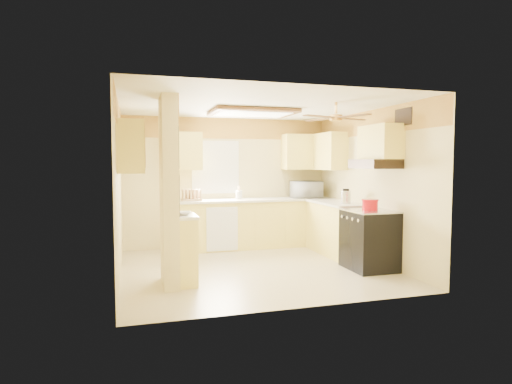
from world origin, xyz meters
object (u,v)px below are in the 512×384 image
object	(u,v)px
bowl	(183,213)
kettle	(346,197)
dutch_oven	(370,205)
stove	(369,240)
microwave	(306,189)

from	to	relation	value
bowl	kettle	distance (m)	2.97
dutch_oven	stove	bearing A→B (deg)	63.98
stove	microwave	bearing A→B (deg)	94.09
dutch_oven	kettle	size ratio (longest dim) A/B	0.99
microwave	kettle	world-z (taller)	microwave
stove	kettle	world-z (taller)	kettle
microwave	bowl	world-z (taller)	microwave
bowl	stove	bearing A→B (deg)	0.69
bowl	kettle	bearing A→B (deg)	16.21
microwave	dutch_oven	xyz separation A→B (m)	(0.15, -2.13, -0.10)
stove	dutch_oven	xyz separation A→B (m)	(-0.00, -0.01, 0.54)
stove	bowl	bearing A→B (deg)	-179.31
stove	microwave	world-z (taller)	microwave
microwave	bowl	distance (m)	3.44
bowl	dutch_oven	xyz separation A→B (m)	(2.83, 0.03, 0.04)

